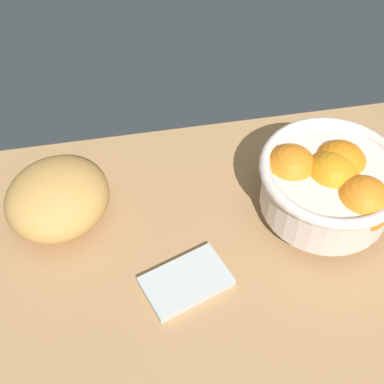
# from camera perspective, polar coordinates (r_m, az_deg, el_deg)

# --- Properties ---
(ground_plane) EXTENTS (0.79, 0.56, 0.03)m
(ground_plane) POSITION_cam_1_polar(r_m,az_deg,el_deg) (0.74, 9.08, -7.79)
(ground_plane) COLOR #AF8151
(fruit_bowl) EXTENTS (0.20, 0.20, 0.11)m
(fruit_bowl) POSITION_cam_1_polar(r_m,az_deg,el_deg) (0.74, 14.61, 0.97)
(fruit_bowl) COLOR silver
(fruit_bowl) RESTS_ON ground
(bread_loaf) EXTENTS (0.20, 0.21, 0.08)m
(bread_loaf) POSITION_cam_1_polar(r_m,az_deg,el_deg) (0.76, -14.38, -0.64)
(bread_loaf) COLOR tan
(bread_loaf) RESTS_ON ground
(napkin_folded) EXTENTS (0.13, 0.10, 0.01)m
(napkin_folded) POSITION_cam_1_polar(r_m,az_deg,el_deg) (0.70, -0.64, -9.68)
(napkin_folded) COLOR silver
(napkin_folded) RESTS_ON ground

